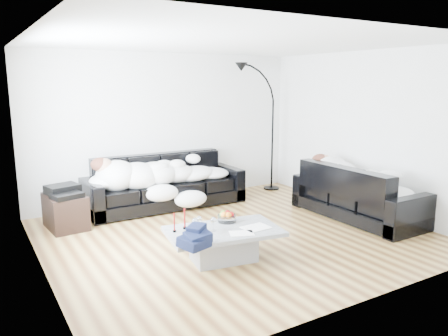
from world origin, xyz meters
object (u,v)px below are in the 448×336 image
sofa_right (358,192)px  wine_glass_a (199,223)px  candle_right (185,219)px  sleeper_back (166,170)px  shoes (255,224)px  sleeper_right (359,178)px  wine_glass_c (213,224)px  sofa_back (165,182)px  coffee_table (224,245)px  av_cabinet (65,211)px  candle_left (174,223)px  wine_glass_b (195,226)px  floor_lamp (272,135)px  stereo (64,191)px  fruit_bowl (227,216)px

sofa_right → wine_glass_a: bearing=94.0°
wine_glass_a → candle_right: bearing=150.0°
sleeper_back → shoes: size_ratio=4.80×
sleeper_right → wine_glass_c: sleeper_right is taller
sofa_back → coffee_table: (-0.33, -2.49, -0.24)m
coffee_table → av_cabinet: bearing=121.8°
candle_left → sleeper_right: bearing=2.8°
sleeper_right → coffee_table: sleeper_right is taller
wine_glass_b → candle_right: candle_right is taller
sofa_right → floor_lamp: floor_lamp is taller
candle_left → wine_glass_c: bearing=-24.7°
floor_lamp → candle_right: bearing=-120.2°
wine_glass_a → wine_glass_c: 0.18m
wine_glass_a → shoes: (1.24, 0.63, -0.41)m
candle_left → shoes: size_ratio=0.47×
stereo → av_cabinet: bearing=-14.3°
candle_left → shoes: bearing=20.7°
sofa_right → sleeper_right: 0.22m
fruit_bowl → floor_lamp: 3.47m
sleeper_back → sofa_back: bearing=90.0°
candle_left → stereo: bearing=112.6°
wine_glass_c → stereo: bearing=119.6°
floor_lamp → sofa_back: bearing=-155.6°
fruit_bowl → av_cabinet: (-1.55, 1.98, -0.21)m
fruit_bowl → wine_glass_c: bearing=-146.5°
sleeper_back → coffee_table: size_ratio=1.70×
fruit_bowl → floor_lamp: size_ratio=0.11×
fruit_bowl → wine_glass_a: 0.42m
av_cabinet → coffee_table: bearing=-62.8°
av_cabinet → wine_glass_a: bearing=-65.7°
floor_lamp → stereo: bearing=-152.4°
candle_left → shoes: (1.54, 0.58, -0.45)m
av_cabinet → stereo: 0.31m
shoes → floor_lamp: bearing=33.8°
fruit_bowl → shoes: size_ratio=0.49×
fruit_bowl → candle_right: 0.57m
coffee_table → candle_left: 0.65m
sofa_right → fruit_bowl: bearing=93.3°
sleeper_right → wine_glass_c: (-2.78, -0.35, -0.17)m
wine_glass_c → sofa_right: bearing=7.1°
sleeper_right → candle_right: bearing=92.2°
floor_lamp → wine_glass_c: bearing=-115.0°
shoes → stereo: (-2.37, 1.42, 0.51)m
wine_glass_b → shoes: 1.60m
fruit_bowl → stereo: stereo is taller
sofa_back → sleeper_right: sofa_back is taller
sleeper_back → av_cabinet: bearing=-172.1°
sleeper_back → wine_glass_b: (-0.68, -2.39, -0.17)m
sofa_back → wine_glass_c: bearing=-100.5°
sofa_back → shoes: (0.67, -1.70, -0.38)m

